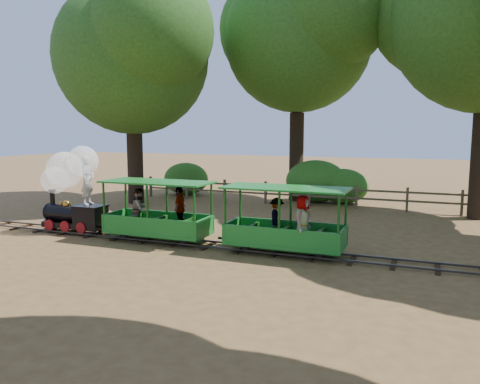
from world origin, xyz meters
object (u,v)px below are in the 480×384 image
at_px(locomotive, 70,183).
at_px(carriage_rear, 287,226).
at_px(fence, 332,194).
at_px(carriage_front, 158,215).

relative_size(locomotive, carriage_rear, 0.87).
relative_size(carriage_rear, fence, 0.18).
distance_m(locomotive, fence, 10.58).
xyz_separation_m(carriage_front, carriage_rear, (3.94, -0.01, -0.01)).
xyz_separation_m(locomotive, carriage_rear, (7.21, -0.08, -0.83)).
relative_size(locomotive, carriage_front, 0.87).
height_order(carriage_rear, fence, carriage_rear).
bearing_deg(locomotive, fence, 48.81).
xyz_separation_m(locomotive, carriage_front, (3.27, -0.07, -0.82)).
relative_size(carriage_front, fence, 0.18).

